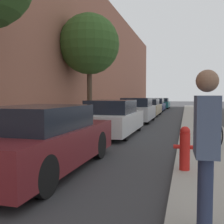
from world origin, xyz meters
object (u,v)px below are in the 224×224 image
fire_hydrant (185,148)px  parked_car_maroon (43,140)px  parked_car_champagne (148,108)px  parked_car_teal (162,103)px  street_tree_far (89,44)px  parked_car_navy (156,105)px  parked_car_white (113,118)px  bicycle (214,132)px  parked_car_silver (137,110)px  pedestrian (206,142)px

fire_hydrant → parked_car_maroon: bearing=-171.0°
parked_car_maroon → parked_car_champagne: 16.75m
parked_car_teal → street_tree_far: (-1.89, -20.93, 3.64)m
parked_car_navy → fire_hydrant: size_ratio=5.08×
parked_car_maroon → street_tree_far: size_ratio=0.80×
parked_car_white → bicycle: size_ratio=2.71×
parked_car_maroon → bicycle: parked_car_maroon is taller
parked_car_silver → street_tree_far: size_ratio=0.70×
parked_car_navy → fire_hydrant: 22.74m
parked_car_maroon → parked_car_silver: (0.07, 11.37, 0.02)m
parked_car_silver → parked_car_teal: parked_car_silver is taller
bicycle → parked_car_silver: bearing=106.2°
parked_car_champagne → parked_car_teal: parked_car_champagne is taller
parked_car_navy → fire_hydrant: parked_car_navy is taller
fire_hydrant → pedestrian: size_ratio=0.50×
street_tree_far → pedestrian: size_ratio=3.12×
parked_car_maroon → parked_car_teal: (0.05, 28.87, -0.05)m
parked_car_maroon → pedestrian: (3.26, -2.16, 0.46)m
parked_car_champagne → parked_car_white: bearing=-89.8°
bicycle → parked_car_champagne: bearing=95.9°
fire_hydrant → bicycle: fire_hydrant is taller
parked_car_silver → parked_car_champagne: (-0.08, 5.38, -0.06)m
parked_car_maroon → pedestrian: size_ratio=2.50×
parked_car_white → pedestrian: (3.24, -7.88, 0.47)m
parked_car_maroon → parked_car_navy: bearing=90.1°
parked_car_teal → bicycle: 25.23m
parked_car_silver → bicycle: 8.37m
street_tree_far → fire_hydrant: size_ratio=6.27×
bicycle → pedestrian: bearing=-107.3°
parked_car_champagne → bicycle: parked_car_champagne is taller
parked_car_white → parked_car_silver: bearing=89.5°
street_tree_far → parked_car_navy: bearing=83.1°
parked_car_champagne → pedestrian: (3.27, -18.91, 0.50)m
parked_car_silver → parked_car_teal: (-0.02, 17.50, -0.07)m
parked_car_champagne → bicycle: size_ratio=2.71×
parked_car_maroon → parked_car_navy: 23.02m
parked_car_white → bicycle: parked_car_white is taller
fire_hydrant → parked_car_champagne: bearing=100.6°
parked_car_white → bicycle: (3.89, -1.78, -0.22)m
parked_car_teal → parked_car_white: bearing=-90.1°
parked_car_maroon → parked_car_teal: size_ratio=1.09×
pedestrian → parked_car_maroon: bearing=53.8°
parked_car_maroon → fire_hydrant: parked_car_maroon is taller
parked_car_silver → fire_hydrant: 11.28m
parked_car_teal → street_tree_far: street_tree_far is taller
parked_car_teal → pedestrian: pedestrian is taller
parked_car_silver → parked_car_champagne: size_ratio=0.88×
parked_car_navy → bicycle: bearing=-78.3°
parked_car_white → parked_car_teal: size_ratio=1.09×
parked_car_white → bicycle: 4.29m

